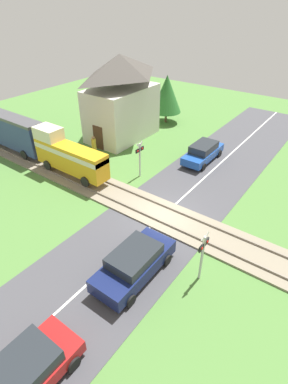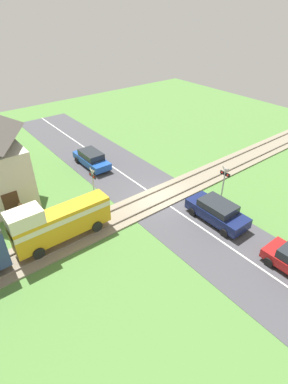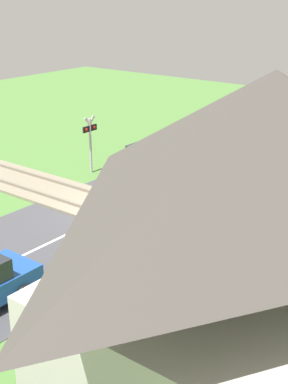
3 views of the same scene
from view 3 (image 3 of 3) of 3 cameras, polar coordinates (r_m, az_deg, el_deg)
ground_plane at (r=21.50m, az=-3.12°, el=-2.13°), size 60.00×60.00×0.00m
road_surface at (r=21.50m, az=-3.12°, el=-2.10°), size 48.00×6.40×0.02m
track_bed at (r=21.47m, az=-3.12°, el=-1.96°), size 2.80×48.00×0.24m
car_near_crossing at (r=25.54m, az=1.29°, el=3.66°), size 4.58×2.04×1.56m
car_behind_queue at (r=30.49m, az=8.12°, el=6.21°), size 3.81×2.05×1.43m
crossing_signal_west_approach at (r=25.65m, az=-5.77°, el=5.92°), size 0.90×0.18×2.79m
crossing_signal_east_approach at (r=16.26m, az=0.81°, el=-3.08°), size 0.90×0.18×2.79m
station_building at (r=9.00m, az=11.85°, el=-11.79°), size 7.08×4.36×7.39m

